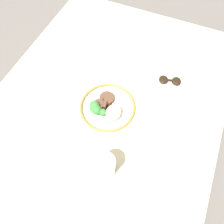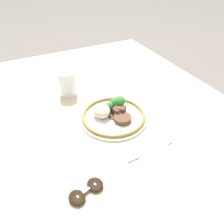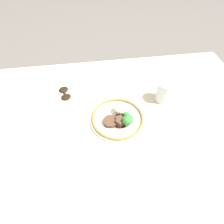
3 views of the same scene
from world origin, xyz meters
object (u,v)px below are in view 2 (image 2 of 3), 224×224
object	(u,v)px
fork	(146,153)
spoon	(96,85)
juice_glass	(67,84)
sunglasses	(86,191)
plate	(113,114)
knife	(63,130)

from	to	relation	value
fork	spoon	world-z (taller)	same
juice_glass	sunglasses	world-z (taller)	juice_glass
plate	fork	bearing A→B (deg)	-177.00
spoon	sunglasses	size ratio (longest dim) A/B	1.30
plate	juice_glass	bearing A→B (deg)	22.92
juice_glass	spoon	world-z (taller)	juice_glass
fork	sunglasses	bearing A→B (deg)	11.04
fork	spoon	bearing A→B (deg)	-94.06
knife	sunglasses	xyz separation A→B (m)	(-0.27, 0.02, 0.01)
plate	sunglasses	bearing A→B (deg)	140.60
plate	spoon	distance (m)	0.26
juice_glass	fork	size ratio (longest dim) A/B	0.62
plate	knife	bearing A→B (deg)	85.72
knife	spoon	bearing A→B (deg)	-36.37
juice_glass	fork	world-z (taller)	juice_glass
juice_glass	fork	bearing A→B (deg)	-165.94
plate	spoon	xyz separation A→B (m)	(0.26, -0.04, -0.02)
juice_glass	sunglasses	xyz separation A→B (m)	(-0.50, 0.11, -0.04)
knife	fork	bearing A→B (deg)	-129.88
plate	knife	xyz separation A→B (m)	(0.01, 0.19, -0.02)
spoon	sunglasses	distance (m)	0.57
plate	fork	world-z (taller)	plate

